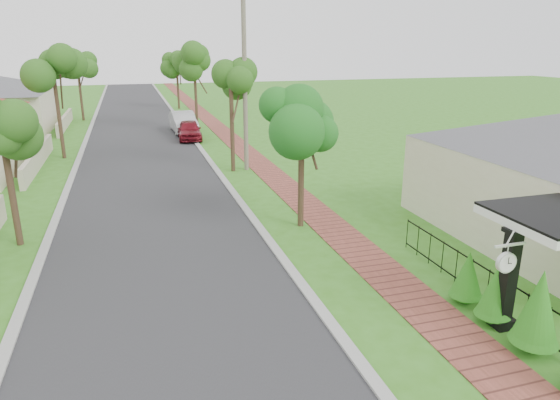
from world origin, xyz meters
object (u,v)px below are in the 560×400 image
porch_post (507,284)px  parked_car_white (183,122)px  utility_pole (245,82)px  near_tree (302,120)px  parked_car_red (189,130)px  station_clock (506,261)px

porch_post → parked_car_white: (-4.22, 30.07, -0.34)m
parked_car_white → utility_pole: bearing=-84.1°
near_tree → utility_pole: bearing=89.7°
utility_pole → parked_car_red: bearing=100.7°
parked_car_white → utility_pole: 13.67m
parked_car_white → near_tree: near_tree is taller
parked_car_red → station_clock: bearing=-78.5°
porch_post → parked_car_red: size_ratio=0.64×
parked_car_red → porch_post: bearing=-77.3°
utility_pole → station_clock: (1.80, -17.49, -2.66)m
parked_car_red → near_tree: (1.80, -18.84, 3.29)m
parked_car_white → near_tree: 22.37m
porch_post → station_clock: size_ratio=3.14×
near_tree → station_clock: bearing=-77.6°
parked_car_red → parked_car_white: parked_car_white is taller
porch_post → utility_pole: bearing=97.7°
parked_car_red → near_tree: size_ratio=0.79×
porch_post → near_tree: 8.81m
utility_pole → station_clock: size_ratio=11.35×
porch_post → station_clock: porch_post is taller
porch_post → near_tree: bearing=106.4°
station_clock → parked_car_red: bearing=97.6°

